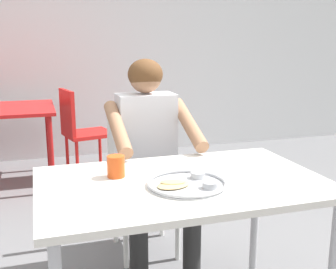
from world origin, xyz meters
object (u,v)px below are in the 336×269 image
(chair_foreground, at_px, (141,170))
(table_foreground, at_px, (182,196))
(thali_tray, at_px, (187,183))
(table_background_red, at_px, (7,117))
(drinking_cup, at_px, (116,166))
(chair_red_right, at_px, (80,127))
(diner_foreground, at_px, (150,145))

(chair_foreground, bearing_deg, table_foreground, -91.93)
(table_foreground, distance_m, thali_tray, 0.12)
(thali_tray, distance_m, table_background_red, 2.64)
(thali_tray, bearing_deg, table_background_red, 108.74)
(drinking_cup, distance_m, chair_red_right, 2.34)
(chair_foreground, bearing_deg, table_background_red, 119.55)
(table_foreground, distance_m, table_background_red, 2.56)
(diner_foreground, bearing_deg, table_foreground, -92.59)
(drinking_cup, height_order, diner_foreground, diner_foreground)
(drinking_cup, bearing_deg, diner_foreground, 59.75)
(table_foreground, distance_m, diner_foreground, 0.64)
(drinking_cup, height_order, chair_foreground, chair_foreground)
(table_foreground, height_order, chair_foreground, chair_foreground)
(drinking_cup, xyz_separation_m, diner_foreground, (0.30, 0.51, -0.05))
(table_foreground, height_order, thali_tray, thali_tray)
(table_foreground, bearing_deg, drinking_cup, 153.76)
(chair_foreground, bearing_deg, thali_tray, -92.03)
(chair_red_right, bearing_deg, drinking_cup, -91.73)
(table_foreground, relative_size, table_background_red, 1.44)
(diner_foreground, bearing_deg, thali_tray, -92.65)
(thali_tray, relative_size, table_background_red, 0.39)
(thali_tray, relative_size, drinking_cup, 3.46)
(drinking_cup, distance_m, chair_foreground, 0.84)
(table_foreground, relative_size, chair_foreground, 1.38)
(diner_foreground, distance_m, table_background_red, 1.99)
(thali_tray, distance_m, diner_foreground, 0.72)
(table_foreground, relative_size, diner_foreground, 1.01)
(chair_foreground, distance_m, diner_foreground, 0.31)
(table_foreground, relative_size, drinking_cup, 12.80)
(thali_tray, height_order, drinking_cup, drinking_cup)
(thali_tray, bearing_deg, table_foreground, 86.89)
(drinking_cup, bearing_deg, table_background_red, 104.33)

